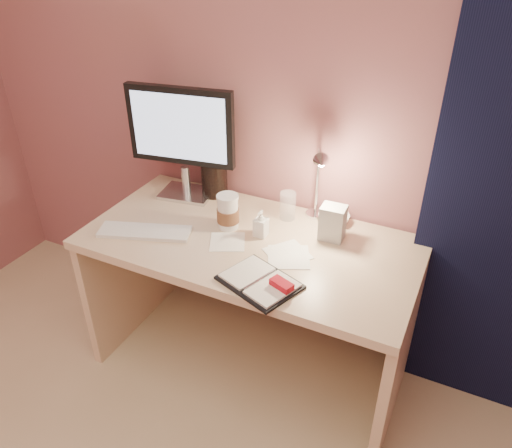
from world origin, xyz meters
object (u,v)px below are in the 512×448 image
at_px(lotion_bottle, 261,223).
at_px(bowl, 334,219).
at_px(dark_jar, 214,178).
at_px(keyboard, 145,232).
at_px(product_box, 333,223).
at_px(monitor, 182,133).
at_px(desk_lamp, 304,176).
at_px(clear_cup, 288,206).
at_px(desk, 257,273).
at_px(coffee_cup, 228,213).
at_px(planner, 261,282).

bearing_deg(lotion_bottle, bowl, 42.87).
distance_m(lotion_bottle, dark_jar, 0.43).
height_order(keyboard, product_box, product_box).
height_order(monitor, desk_lamp, monitor).
relative_size(monitor, clear_cup, 4.24).
distance_m(desk, product_box, 0.44).
bearing_deg(coffee_cup, clear_cup, 42.14).
bearing_deg(planner, coffee_cup, 155.51).
bearing_deg(bowl, lotion_bottle, -137.13).
relative_size(monitor, desk_lamp, 1.47).
xyz_separation_m(coffee_cup, clear_cup, (0.20, 0.18, -0.01)).
xyz_separation_m(keyboard, clear_cup, (0.50, 0.38, 0.05)).
distance_m(clear_cup, bowl, 0.21).
distance_m(clear_cup, lotion_bottle, 0.19).
height_order(desk, keyboard, keyboard).
distance_m(desk, monitor, 0.72).
distance_m(keyboard, coffee_cup, 0.37).
relative_size(keyboard, coffee_cup, 2.51).
xyz_separation_m(clear_cup, desk_lamp, (0.07, -0.01, 0.16)).
distance_m(coffee_cup, bowl, 0.47).
relative_size(product_box, desk_lamp, 0.42).
bearing_deg(desk, lotion_bottle, -39.37).
bearing_deg(bowl, dark_jar, 179.30).
distance_m(bowl, dark_jar, 0.61).
height_order(bowl, product_box, product_box).
height_order(planner, lotion_bottle, lotion_bottle).
bearing_deg(monitor, planner, -46.12).
height_order(monitor, product_box, monitor).
xyz_separation_m(planner, desk_lamp, (-0.03, 0.47, 0.22)).
bearing_deg(keyboard, desk_lamp, 13.45).
bearing_deg(product_box, lotion_bottle, -160.83).
bearing_deg(clear_cup, keyboard, -142.53).
relative_size(monitor, product_box, 3.51).
relative_size(monitor, planner, 1.60).
height_order(desk, desk_lamp, desk_lamp).
bearing_deg(product_box, coffee_cup, -168.02).
distance_m(keyboard, lotion_bottle, 0.50).
xyz_separation_m(keyboard, product_box, (0.73, 0.31, 0.07)).
height_order(lotion_bottle, product_box, product_box).
distance_m(desk, bowl, 0.42).
relative_size(bowl, dark_jar, 0.79).
xyz_separation_m(planner, dark_jar, (-0.50, 0.53, 0.08)).
bearing_deg(desk_lamp, dark_jar, 150.33).
relative_size(clear_cup, lotion_bottle, 1.06).
bearing_deg(product_box, dark_jar, 166.32).
bearing_deg(monitor, desk, -27.08).
bearing_deg(planner, monitor, 163.43).
bearing_deg(dark_jar, desk, -32.79).
relative_size(bowl, product_box, 0.92).
xyz_separation_m(monitor, desk_lamp, (0.59, 0.00, -0.09)).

